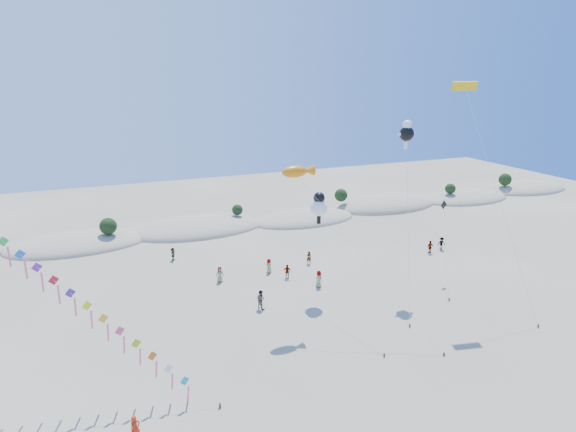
{
  "coord_description": "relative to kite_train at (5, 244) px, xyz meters",
  "views": [
    {
      "loc": [
        -12.87,
        -20.46,
        21.49
      ],
      "look_at": [
        1.22,
        14.0,
        10.45
      ],
      "focal_mm": 30.0,
      "sensor_mm": 36.0,
      "label": 1
    }
  ],
  "objects": [
    {
      "name": "dune_ridge",
      "position": [
        19.83,
        31.39,
        -10.76
      ],
      "size": [
        145.3,
        11.49,
        5.57
      ],
      "color": "tan",
      "rests_on": "ground"
    },
    {
      "name": "kite_train",
      "position": [
        0.0,
        0.0,
        0.0
      ],
      "size": [
        22.86,
        13.8,
        20.96
      ],
      "color": "#3F2D1E",
      "rests_on": "ground"
    },
    {
      "name": "fish_kite",
      "position": [
        22.36,
        3.63,
        2.4
      ],
      "size": [
        9.23,
        12.23,
        13.84
      ],
      "color": "#3F2D1E",
      "rests_on": "ground"
    },
    {
      "name": "cartoon_kite_low",
      "position": [
        25.87,
        6.58,
        -1.77
      ],
      "size": [
        1.68,
        13.79,
        10.47
      ],
      "color": "#3F2D1E",
      "rests_on": "ground"
    },
    {
      "name": "cartoon_kite_high",
      "position": [
        35.19,
        6.05,
        4.98
      ],
      "size": [
        6.06,
        10.09,
        17.09
      ],
      "color": "#3F2D1E",
      "rests_on": "ground"
    },
    {
      "name": "parafoil_kite",
      "position": [
        38.07,
        1.59,
        9.19
      ],
      "size": [
        3.91,
        9.84,
        20.84
      ],
      "color": "#3F2D1E",
      "rests_on": "ground"
    },
    {
      "name": "dark_kite",
      "position": [
        39.49,
        4.16,
        -4.83
      ],
      "size": [
        3.94,
        6.2,
        8.47
      ],
      "color": "#3F2D1E",
      "rests_on": "ground"
    },
    {
      "name": "flyer_foreground",
      "position": [
        6.51,
        -8.29,
        -10.0
      ],
      "size": [
        0.76,
        0.66,
        1.74
      ],
      "primitive_type": "imported",
      "rotation": [
        0.0,
        0.0,
        0.49
      ],
      "color": "red",
      "rests_on": "ground"
    },
    {
      "name": "beachgoers",
      "position": [
        26.07,
        11.45,
        -10.03
      ],
      "size": [
        33.12,
        17.08,
        1.89
      ],
      "color": "slate",
      "rests_on": "ground"
    }
  ]
}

